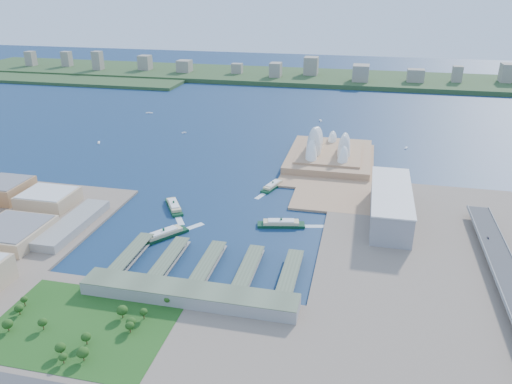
% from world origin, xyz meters
% --- Properties ---
extents(ground, '(3000.00, 3000.00, 0.00)m').
position_xyz_m(ground, '(0.00, 0.00, 0.00)').
color(ground, '#0F2446').
rests_on(ground, ground).
extents(south_land, '(720.00, 180.00, 3.00)m').
position_xyz_m(south_land, '(0.00, -210.00, 1.50)').
color(south_land, '#7B6C5E').
rests_on(south_land, ground).
extents(east_land, '(240.00, 500.00, 3.00)m').
position_xyz_m(east_land, '(240.00, -50.00, 1.50)').
color(east_land, '#7B6C5E').
rests_on(east_land, ground).
extents(peninsula, '(135.00, 220.00, 3.00)m').
position_xyz_m(peninsula, '(107.50, 260.00, 1.50)').
color(peninsula, '#A77E5B').
rests_on(peninsula, ground).
extents(far_shore, '(2200.00, 260.00, 12.00)m').
position_xyz_m(far_shore, '(0.00, 980.00, 6.00)').
color(far_shore, '#2D4926').
rests_on(far_shore, ground).
extents(opera_house, '(134.00, 180.00, 58.00)m').
position_xyz_m(opera_house, '(105.00, 280.00, 32.00)').
color(opera_house, white).
rests_on(opera_house, peninsula).
extents(toaster_building, '(45.00, 155.00, 35.00)m').
position_xyz_m(toaster_building, '(195.00, 80.00, 20.50)').
color(toaster_building, gray).
rests_on(toaster_building, east_land).
extents(expressway, '(26.00, 340.00, 11.85)m').
position_xyz_m(expressway, '(300.00, -60.00, 8.93)').
color(expressway, gray).
rests_on(expressway, east_land).
extents(ferry_wharves, '(184.00, 90.00, 9.30)m').
position_xyz_m(ferry_wharves, '(14.00, -75.00, 4.65)').
color(ferry_wharves, '#515F48').
rests_on(ferry_wharves, ground).
extents(terminal_building, '(200.00, 28.00, 12.00)m').
position_xyz_m(terminal_building, '(15.00, -135.00, 9.00)').
color(terminal_building, gray).
rests_on(terminal_building, south_land).
extents(park, '(150.00, 110.00, 16.00)m').
position_xyz_m(park, '(-60.00, -190.00, 11.00)').
color(park, '#194714').
rests_on(park, south_land).
extents(far_skyline, '(1900.00, 140.00, 55.00)m').
position_xyz_m(far_skyline, '(0.00, 960.00, 39.50)').
color(far_skyline, gray).
rests_on(far_skyline, far_shore).
extents(ferry_a, '(40.33, 53.39, 10.26)m').
position_xyz_m(ferry_a, '(-73.08, 52.71, 5.13)').
color(ferry_a, '#0D371E').
rests_on(ferry_a, ground).
extents(ferry_b, '(27.40, 51.07, 9.38)m').
position_xyz_m(ferry_b, '(37.58, 148.28, 4.69)').
color(ferry_b, '#0D371E').
rests_on(ferry_b, ground).
extents(ferry_c, '(46.42, 54.95, 10.91)m').
position_xyz_m(ferry_c, '(-55.49, -22.68, 5.46)').
color(ferry_c, '#0D371E').
rests_on(ferry_c, ground).
extents(ferry_d, '(57.70, 25.53, 10.58)m').
position_xyz_m(ferry_d, '(69.61, 33.76, 5.29)').
color(ferry_d, '#0D371E').
rests_on(ferry_d, ground).
extents(boat_a, '(8.99, 13.78, 2.63)m').
position_xyz_m(boat_a, '(-305.91, 282.67, 1.32)').
color(boat_a, white).
rests_on(boat_a, ground).
extents(boat_b, '(8.60, 7.97, 2.35)m').
position_xyz_m(boat_b, '(-178.95, 375.58, 1.18)').
color(boat_b, white).
rests_on(boat_b, ground).
extents(boat_c, '(6.22, 11.22, 2.42)m').
position_xyz_m(boat_c, '(229.61, 372.35, 1.21)').
color(boat_c, white).
rests_on(boat_c, ground).
extents(boat_d, '(14.98, 5.66, 2.47)m').
position_xyz_m(boat_d, '(-306.73, 502.80, 1.24)').
color(boat_d, white).
rests_on(boat_d, ground).
extents(boat_e, '(7.11, 12.98, 3.04)m').
position_xyz_m(boat_e, '(66.27, 519.95, 1.52)').
color(boat_e, white).
rests_on(boat_e, ground).
extents(car_c, '(1.75, 4.29, 1.25)m').
position_xyz_m(car_c, '(296.00, 25.68, 15.47)').
color(car_c, slate).
rests_on(car_c, expressway).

